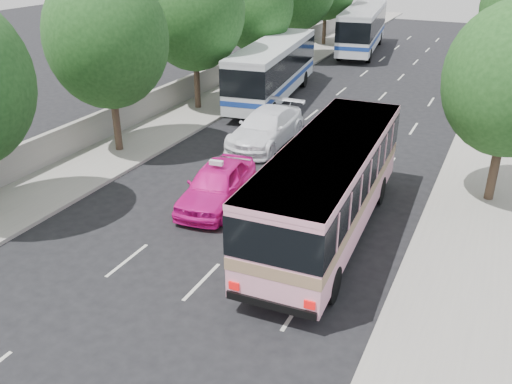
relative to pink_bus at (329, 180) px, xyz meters
The scene contains 13 objects.
ground 4.89m from the pink_bus, 145.04° to the right, with size 120.00×120.00×0.00m, color black.
sidewalk_left 21.37m from the pink_bus, 124.62° to the left, with size 4.00×90.00×0.15m, color #9E998E.
sidewalk_right 18.30m from the pink_bus, 74.29° to the left, with size 4.00×90.00×0.12m, color #9E998E.
low_wall 22.37m from the pink_bus, 128.42° to the left, with size 0.30×90.00×1.50m, color #9E998E.
tree_left_b 13.00m from the pink_bus, 164.01° to the left, with size 5.70×5.70×8.88m.
tree_left_c 17.18m from the pink_bus, 136.85° to the left, with size 6.00×6.00×9.35m.
tree_left_d 23.16m from the pink_bus, 121.90° to the left, with size 5.52×5.52×8.60m.
pink_bus is the anchor object (origin of this frame).
pink_taxi 4.99m from the pink_bus, behind, with size 2.02×5.03×1.71m, color #EA1494.
white_pickup 9.83m from the pink_bus, 127.43° to the left, with size 2.46×6.05×1.75m, color white.
tour_coach_front 17.92m from the pink_bus, 119.97° to the left, with size 4.25×12.54×3.68m.
tour_coach_rear 34.87m from the pink_bus, 103.40° to the left, with size 4.68×13.55×3.97m.
taxi_roof_sign 4.83m from the pink_bus, behind, with size 0.55×0.18×0.18m, color silver.
Camera 1 is at (8.63, -14.09, 9.89)m, focal length 38.00 mm.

